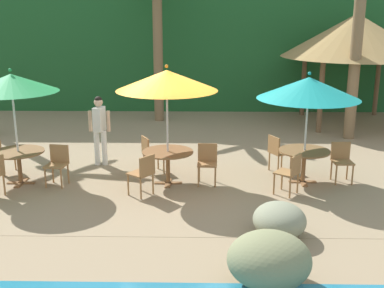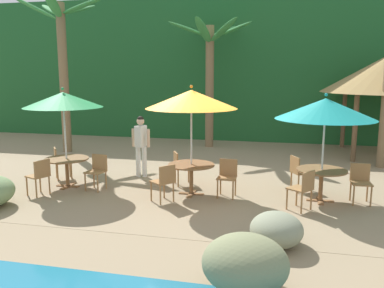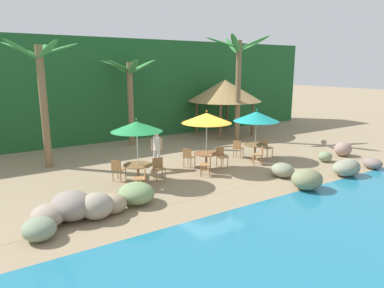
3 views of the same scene
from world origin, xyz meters
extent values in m
plane|color=#937F60|center=(0.00, 0.00, 0.00)|extent=(120.00, 120.00, 0.00)
cube|color=#937F60|center=(0.00, 0.00, 0.00)|extent=(18.00, 5.20, 0.01)
cube|color=#1E5628|center=(0.00, 9.00, 3.00)|extent=(28.00, 2.40, 6.00)
ellipsoid|color=#7C8058|center=(1.51, -4.02, 0.38)|extent=(1.16, 1.07, 0.77)
ellipsoid|color=gray|center=(1.89, -2.51, 0.29)|extent=(0.89, 0.97, 0.57)
cylinder|color=silver|center=(-3.35, -0.07, 1.16)|extent=(0.04, 0.04, 2.31)
cone|color=#238E47|center=(-3.35, -0.07, 2.21)|extent=(1.93, 1.93, 0.37)
sphere|color=#238E47|center=(-3.35, -0.07, 2.48)|extent=(0.07, 0.07, 0.07)
cube|color=brown|center=(-3.35, -0.07, 0.01)|extent=(0.60, 0.12, 0.03)
cube|color=brown|center=(-3.35, -0.07, 0.01)|extent=(0.12, 0.60, 0.03)
cylinder|color=brown|center=(-3.35, -0.07, 0.37)|extent=(0.09, 0.09, 0.71)
cylinder|color=brown|center=(-3.35, -0.07, 0.72)|extent=(1.10, 1.10, 0.03)
cylinder|color=#9E7042|center=(-2.36, -0.40, 0.23)|extent=(0.04, 0.04, 0.45)
cylinder|color=#9E7042|center=(-2.72, -0.34, 0.23)|extent=(0.04, 0.04, 0.45)
cylinder|color=#9E7042|center=(-2.31, -0.04, 0.23)|extent=(0.04, 0.04, 0.45)
cylinder|color=#9E7042|center=(-2.66, 0.01, 0.23)|extent=(0.04, 0.04, 0.45)
cube|color=#9E7042|center=(-2.51, -0.19, 0.47)|extent=(0.48, 0.48, 0.03)
cube|color=#9E7042|center=(-2.48, 0.00, 0.66)|extent=(0.42, 0.10, 0.42)
cylinder|color=#9E7042|center=(-3.82, 0.87, 0.23)|extent=(0.04, 0.04, 0.45)
cylinder|color=#9E7042|center=(-3.61, 0.58, 0.23)|extent=(0.04, 0.04, 0.45)
cylinder|color=#9E7042|center=(-3.89, 0.37, 0.23)|extent=(0.04, 0.04, 0.45)
cube|color=#9E7042|center=(-3.86, 0.62, 0.47)|extent=(0.59, 0.59, 0.03)
cylinder|color=#9E7042|center=(-3.43, -0.76, 0.23)|extent=(0.04, 0.04, 0.45)
cylinder|color=silver|center=(-0.14, -0.01, 1.18)|extent=(0.04, 0.04, 2.37)
cone|color=orange|center=(-0.14, -0.01, 2.27)|extent=(2.13, 2.13, 0.42)
sphere|color=orange|center=(-0.14, -0.01, 2.56)|extent=(0.07, 0.07, 0.07)
cube|color=brown|center=(-0.14, -0.01, 0.01)|extent=(0.60, 0.12, 0.03)
cube|color=brown|center=(-0.14, -0.01, 0.01)|extent=(0.12, 0.60, 0.03)
cylinder|color=brown|center=(-0.14, -0.01, 0.37)|extent=(0.09, 0.09, 0.71)
cylinder|color=brown|center=(-0.14, -0.01, 0.72)|extent=(1.10, 1.10, 0.03)
cylinder|color=#9E7042|center=(0.88, -0.23, 0.23)|extent=(0.04, 0.04, 0.45)
cylinder|color=#9E7042|center=(0.53, -0.21, 0.23)|extent=(0.04, 0.04, 0.45)
cylinder|color=#9E7042|center=(0.90, 0.13, 0.23)|extent=(0.04, 0.04, 0.45)
cylinder|color=#9E7042|center=(0.54, 0.14, 0.23)|extent=(0.04, 0.04, 0.45)
cube|color=#9E7042|center=(0.71, -0.04, 0.47)|extent=(0.44, 0.44, 0.03)
cube|color=#9E7042|center=(0.72, 0.16, 0.66)|extent=(0.42, 0.05, 0.42)
cylinder|color=#9E7042|center=(-0.44, 0.99, 0.23)|extent=(0.04, 0.04, 0.45)
cylinder|color=#9E7042|center=(-0.28, 0.67, 0.23)|extent=(0.04, 0.04, 0.45)
cylinder|color=#9E7042|center=(-0.76, 0.83, 0.23)|extent=(0.04, 0.04, 0.45)
cylinder|color=#9E7042|center=(-0.60, 0.51, 0.23)|extent=(0.04, 0.04, 0.45)
cube|color=#9E7042|center=(-0.52, 0.75, 0.47)|extent=(0.56, 0.56, 0.03)
cube|color=#9E7042|center=(-0.70, 0.66, 0.66)|extent=(0.22, 0.39, 0.42)
cylinder|color=#9E7042|center=(-0.90, -0.72, 0.23)|extent=(0.04, 0.04, 0.45)
cylinder|color=#9E7042|center=(-0.69, -0.43, 0.23)|extent=(0.04, 0.04, 0.45)
cylinder|color=#9E7042|center=(-0.62, -0.93, 0.23)|extent=(0.04, 0.04, 0.45)
cylinder|color=#9E7042|center=(-0.40, -0.65, 0.23)|extent=(0.04, 0.04, 0.45)
cube|color=#9E7042|center=(-0.65, -0.68, 0.47)|extent=(0.59, 0.59, 0.03)
cube|color=#9E7042|center=(-0.49, -0.80, 0.66)|extent=(0.28, 0.36, 0.42)
cylinder|color=silver|center=(2.82, 0.12, 1.10)|extent=(0.04, 0.04, 2.19)
cone|color=teal|center=(2.82, 0.12, 2.09)|extent=(2.16, 2.16, 0.45)
sphere|color=teal|center=(2.82, 0.12, 2.40)|extent=(0.07, 0.07, 0.07)
cube|color=brown|center=(2.82, 0.12, 0.01)|extent=(0.60, 0.12, 0.03)
cube|color=brown|center=(2.82, 0.12, 0.01)|extent=(0.12, 0.60, 0.03)
cylinder|color=brown|center=(2.82, 0.12, 0.37)|extent=(0.09, 0.09, 0.71)
cylinder|color=brown|center=(2.82, 0.12, 0.72)|extent=(1.10, 1.10, 0.03)
cylinder|color=#9E7042|center=(3.85, -0.02, 0.23)|extent=(0.04, 0.04, 0.45)
cylinder|color=#9E7042|center=(3.49, -0.03, 0.23)|extent=(0.04, 0.04, 0.45)
cylinder|color=#9E7042|center=(3.84, 0.34, 0.23)|extent=(0.04, 0.04, 0.45)
cylinder|color=#9E7042|center=(3.48, 0.33, 0.23)|extent=(0.04, 0.04, 0.45)
cube|color=#9E7042|center=(3.67, 0.15, 0.47)|extent=(0.43, 0.43, 0.03)
cube|color=#9E7042|center=(3.66, 0.35, 0.66)|extent=(0.42, 0.05, 0.42)
cylinder|color=#9E7042|center=(2.51, 1.12, 0.23)|extent=(0.04, 0.04, 0.45)
cylinder|color=#9E7042|center=(2.67, 0.80, 0.23)|extent=(0.04, 0.04, 0.45)
cylinder|color=#9E7042|center=(2.19, 0.96, 0.23)|extent=(0.04, 0.04, 0.45)
cylinder|color=#9E7042|center=(2.35, 0.64, 0.23)|extent=(0.04, 0.04, 0.45)
cube|color=#9E7042|center=(2.43, 0.88, 0.47)|extent=(0.57, 0.57, 0.03)
cube|color=#9E7042|center=(2.25, 0.79, 0.66)|extent=(0.22, 0.39, 0.42)
cylinder|color=#9E7042|center=(2.08, -0.61, 0.23)|extent=(0.04, 0.04, 0.45)
cylinder|color=#9E7042|center=(2.28, -0.32, 0.23)|extent=(0.04, 0.04, 0.45)
cylinder|color=#9E7042|center=(2.37, -0.82, 0.23)|extent=(0.04, 0.04, 0.45)
cylinder|color=#9E7042|center=(2.57, -0.53, 0.23)|extent=(0.04, 0.04, 0.45)
cube|color=#9E7042|center=(2.33, -0.57, 0.47)|extent=(0.59, 0.59, 0.03)
cube|color=#9E7042|center=(2.49, -0.69, 0.66)|extent=(0.27, 0.36, 0.42)
cylinder|color=brown|center=(-0.86, 6.31, 2.31)|extent=(0.32, 0.32, 4.61)
cylinder|color=brown|center=(4.95, 4.01, 2.93)|extent=(0.32, 0.32, 5.86)
cylinder|color=brown|center=(4.22, 7.30, 1.10)|extent=(0.16, 0.16, 2.20)
cylinder|color=brown|center=(6.82, 7.30, 1.10)|extent=(0.16, 0.16, 2.20)
cylinder|color=brown|center=(4.22, 4.70, 1.10)|extent=(0.16, 0.16, 2.20)
cone|color=#9E7F4C|center=(5.52, 6.00, 2.88)|extent=(4.73, 4.73, 1.36)
cylinder|color=white|center=(-1.95, 1.29, 0.43)|extent=(0.13, 0.13, 0.86)
cylinder|color=white|center=(-1.77, 1.29, 0.43)|extent=(0.13, 0.13, 0.86)
cube|color=silver|center=(-1.86, 1.29, 1.15)|extent=(0.27, 0.37, 0.58)
cylinder|color=#D6AD89|center=(-2.08, 1.29, 1.10)|extent=(0.08, 0.08, 0.50)
cylinder|color=#D6AD89|center=(-1.64, 1.29, 1.10)|extent=(0.08, 0.08, 0.50)
sphere|color=#D6AD89|center=(-1.86, 1.29, 1.56)|extent=(0.21, 0.21, 0.21)
sphere|color=black|center=(-1.86, 1.29, 1.61)|extent=(0.18, 0.18, 0.18)
camera|label=1|loc=(0.58, -9.99, 3.67)|focal=45.46mm
camera|label=2|loc=(1.92, -8.99, 2.87)|focal=37.51mm
camera|label=3|loc=(-8.54, -11.90, 4.38)|focal=32.62mm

